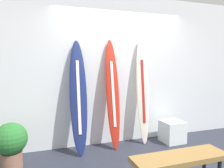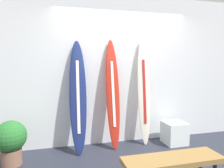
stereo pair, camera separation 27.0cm
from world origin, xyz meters
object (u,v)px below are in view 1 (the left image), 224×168
at_px(display_block_left, 172,131).
at_px(surfboard_ivory, 143,91).
at_px(surfboard_navy, 78,98).
at_px(bench, 180,160).
at_px(potted_plant, 11,143).
at_px(surfboard_crimson, 113,95).

bearing_deg(display_block_left, surfboard_ivory, 161.30).
distance_m(surfboard_navy, bench, 1.87).
relative_size(surfboard_navy, surfboard_ivory, 0.97).
bearing_deg(display_block_left, surfboard_navy, 177.05).
height_order(surfboard_navy, display_block_left, surfboard_navy).
bearing_deg(potted_plant, surfboard_ivory, 8.40).
relative_size(surfboard_navy, display_block_left, 4.69).
bearing_deg(surfboard_navy, surfboard_ivory, 4.38).
relative_size(display_block_left, bench, 0.35).
distance_m(potted_plant, bench, 2.33).
height_order(surfboard_ivory, bench, surfboard_ivory).
xyz_separation_m(surfboard_ivory, potted_plant, (-2.28, -0.34, -0.61)).
distance_m(surfboard_crimson, potted_plant, 1.78).
height_order(surfboard_crimson, display_block_left, surfboard_crimson).
distance_m(surfboard_navy, potted_plant, 1.20).
xyz_separation_m(surfboard_navy, bench, (0.91, -1.54, -0.54)).
xyz_separation_m(surfboard_crimson, potted_plant, (-1.66, -0.29, -0.58)).
xyz_separation_m(surfboard_navy, surfboard_ivory, (1.25, 0.10, 0.05)).
relative_size(potted_plant, bench, 0.58).
bearing_deg(display_block_left, potted_plant, -177.02).
bearing_deg(bench, surfboard_crimson, 99.93).
distance_m(surfboard_crimson, surfboard_ivory, 0.62).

